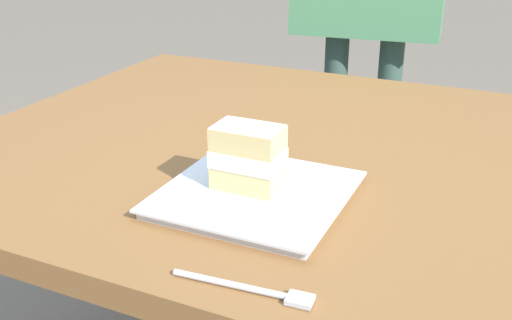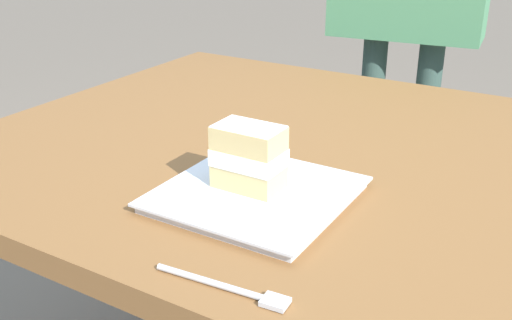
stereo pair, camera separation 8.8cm
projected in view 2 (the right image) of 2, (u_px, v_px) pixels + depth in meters
name	position (u px, v px, depth m)	size (l,w,h in m)	color
patio_table	(294.00, 196.00, 1.15)	(1.16, 0.99, 0.76)	brown
dessert_plate	(256.00, 195.00, 0.90)	(0.26, 0.26, 0.02)	white
cake_slice	(249.00, 157.00, 0.89)	(0.10, 0.07, 0.10)	#E0C17A
dessert_fork	(230.00, 288.00, 0.69)	(0.17, 0.03, 0.01)	silver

